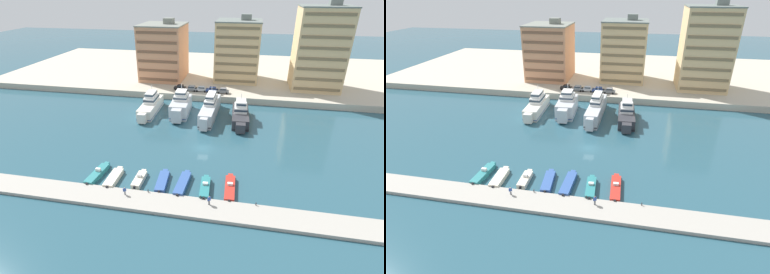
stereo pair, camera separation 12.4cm
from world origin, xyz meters
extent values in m
plane|color=#285160|center=(0.00, 0.00, 0.00)|extent=(400.00, 400.00, 0.00)
cube|color=#BCB29E|center=(0.00, 66.87, 1.06)|extent=(180.00, 70.00, 2.13)
cube|color=#A8A399|center=(0.00, -21.97, 0.32)|extent=(120.00, 5.23, 0.64)
cube|color=silver|center=(-19.20, 19.60, 1.57)|extent=(4.62, 15.53, 3.15)
cube|color=silver|center=(-18.94, 10.97, 1.65)|extent=(2.34, 2.14, 2.68)
cube|color=#334C7F|center=(-19.20, 19.60, 0.55)|extent=(4.66, 15.68, 0.24)
cube|color=white|center=(-19.23, 20.76, 4.00)|extent=(3.43, 6.57, 1.70)
cube|color=#233342|center=(-19.23, 20.76, 4.17)|extent=(3.47, 6.63, 0.61)
cube|color=white|center=(-19.23, 20.76, 5.50)|extent=(2.68, 5.12, 1.30)
cube|color=#233342|center=(-19.23, 20.76, 5.63)|extent=(2.71, 5.17, 0.47)
cylinder|color=silver|center=(-19.26, 21.73, 7.05)|extent=(0.16, 0.16, 1.80)
cube|color=silver|center=(-19.45, 27.75, 0.87)|extent=(3.55, 1.01, 0.20)
cube|color=silver|center=(-9.89, 20.14, 2.19)|extent=(5.59, 12.37, 4.38)
cube|color=silver|center=(-9.53, 12.96, 2.30)|extent=(2.87, 2.63, 3.73)
cube|color=#334C7F|center=(-9.89, 20.14, 0.77)|extent=(5.65, 12.49, 0.24)
cube|color=white|center=(-9.94, 21.05, 5.09)|extent=(4.14, 5.28, 1.41)
cube|color=#233342|center=(-9.94, 21.05, 5.23)|extent=(4.20, 5.34, 0.51)
cube|color=white|center=(-9.94, 21.05, 6.39)|extent=(3.23, 4.12, 1.21)
cube|color=#233342|center=(-9.94, 21.05, 6.51)|extent=(3.27, 4.16, 0.44)
cylinder|color=silver|center=(-9.97, 21.81, 7.90)|extent=(0.16, 0.16, 1.80)
cube|color=silver|center=(-10.22, 26.65, 1.21)|extent=(4.28, 1.11, 0.20)
cube|color=silver|center=(-1.02, 19.48, 2.00)|extent=(4.19, 18.99, 4.00)
cube|color=silver|center=(-1.27, 9.18, 2.10)|extent=(2.10, 1.92, 3.40)
cube|color=black|center=(-1.02, 19.48, 0.70)|extent=(4.23, 19.18, 0.24)
cube|color=white|center=(-0.98, 20.89, 4.72)|extent=(3.10, 8.01, 1.44)
cube|color=#233342|center=(-0.98, 20.89, 4.87)|extent=(3.14, 8.09, 0.52)
cube|color=white|center=(-0.98, 20.89, 6.06)|extent=(2.42, 6.25, 1.22)
cube|color=#233342|center=(-0.98, 20.89, 6.18)|extent=(2.45, 6.31, 0.44)
cylinder|color=silver|center=(-0.95, 22.08, 7.57)|extent=(0.16, 0.16, 1.80)
cube|color=silver|center=(-0.77, 29.38, 1.10)|extent=(3.19, 0.98, 0.20)
cube|color=#333338|center=(7.89, 17.78, 1.44)|extent=(5.28, 13.95, 2.88)
cube|color=#333338|center=(8.33, 9.91, 1.51)|extent=(2.61, 2.40, 2.45)
cube|color=black|center=(7.89, 17.78, 0.50)|extent=(5.33, 14.09, 0.24)
cube|color=white|center=(7.83, 18.81, 3.67)|extent=(3.84, 5.95, 1.58)
cube|color=#233342|center=(7.83, 18.81, 3.83)|extent=(3.89, 6.01, 0.57)
cube|color=white|center=(7.83, 18.81, 5.19)|extent=(3.00, 4.64, 1.45)
cube|color=#233342|center=(7.83, 18.81, 5.33)|extent=(3.04, 4.69, 0.52)
cylinder|color=silver|center=(7.79, 19.67, 6.81)|extent=(0.16, 0.16, 1.80)
cube|color=#333338|center=(7.48, 25.08, 0.79)|extent=(3.89, 1.11, 0.20)
cube|color=teal|center=(-19.13, -15.80, 0.50)|extent=(2.26, 7.25, 1.01)
cube|color=teal|center=(-18.87, -11.87, 0.50)|extent=(1.04, 0.87, 0.86)
cube|color=silver|center=(-19.09, -15.26, 1.31)|extent=(1.03, 0.66, 0.60)
cube|color=#283847|center=(-19.08, -14.98, 1.40)|extent=(0.90, 0.14, 0.36)
cube|color=black|center=(-19.37, -19.54, 0.65)|extent=(0.38, 0.30, 0.60)
cube|color=beige|center=(-15.29, -16.52, 0.50)|extent=(2.20, 6.11, 1.00)
cube|color=beige|center=(-15.39, -13.10, 0.50)|extent=(1.13, 0.94, 0.85)
cube|color=black|center=(-15.19, -19.72, 0.65)|extent=(0.37, 0.29, 0.60)
cube|color=beige|center=(-10.13, -15.98, 0.48)|extent=(1.81, 5.19, 0.97)
cube|color=beige|center=(-10.19, -13.06, 0.48)|extent=(0.95, 0.79, 0.82)
cube|color=silver|center=(-10.14, -15.59, 1.23)|extent=(0.95, 0.62, 0.54)
cube|color=#283847|center=(-10.14, -15.31, 1.32)|extent=(0.86, 0.10, 0.32)
cube|color=black|center=(-10.08, -18.74, 0.63)|extent=(0.37, 0.29, 0.60)
cube|color=#33569E|center=(-5.48, -15.75, 0.46)|extent=(2.53, 6.68, 0.92)
cube|color=#33569E|center=(-5.84, -12.13, 0.46)|extent=(1.12, 0.95, 0.78)
cube|color=black|center=(-5.14, -19.18, 0.61)|extent=(0.39, 0.31, 0.60)
cube|color=#33569E|center=(-1.44, -15.84, 0.52)|extent=(2.13, 7.31, 1.03)
cube|color=#33569E|center=(-1.30, -11.84, 0.52)|extent=(1.06, 0.88, 0.88)
cube|color=black|center=(-1.57, -19.65, 0.67)|extent=(0.37, 0.29, 0.60)
cube|color=teal|center=(3.03, -16.31, 0.53)|extent=(2.21, 6.38, 1.06)
cube|color=teal|center=(2.77, -12.84, 0.53)|extent=(1.02, 0.86, 0.90)
cube|color=silver|center=(2.99, -15.84, 1.29)|extent=(1.00, 0.67, 0.45)
cube|color=#283847|center=(2.97, -15.56, 1.35)|extent=(0.88, 0.14, 0.27)
cube|color=black|center=(3.27, -19.62, 0.68)|extent=(0.38, 0.31, 0.60)
cube|color=red|center=(7.62, -15.39, 0.44)|extent=(2.16, 7.66, 0.88)
cube|color=red|center=(7.45, -11.23, 0.44)|extent=(1.05, 0.88, 0.75)
cube|color=silver|center=(7.60, -14.82, 1.11)|extent=(1.04, 0.64, 0.45)
cube|color=#283847|center=(7.59, -14.54, 1.18)|extent=(0.93, 0.12, 0.27)
cube|color=black|center=(7.78, -19.36, 0.59)|extent=(0.37, 0.29, 0.60)
cube|color=black|center=(-13.91, 36.29, 2.85)|extent=(4.10, 1.70, 0.80)
cube|color=black|center=(-13.76, 36.29, 3.59)|extent=(2.10, 1.56, 0.68)
cube|color=#1E2833|center=(-13.76, 36.29, 3.59)|extent=(2.06, 1.58, 0.37)
cylinder|color=black|center=(-15.26, 35.44, 2.45)|extent=(0.64, 0.22, 0.64)
cylinder|color=black|center=(-15.26, 37.14, 2.45)|extent=(0.64, 0.22, 0.64)
cylinder|color=black|center=(-12.56, 35.44, 2.45)|extent=(0.64, 0.22, 0.64)
cylinder|color=black|center=(-12.56, 37.14, 2.45)|extent=(0.64, 0.22, 0.64)
cube|color=slate|center=(-9.89, 35.96, 2.85)|extent=(4.14, 1.79, 0.80)
cube|color=slate|center=(-9.74, 35.96, 3.59)|extent=(2.13, 1.61, 0.68)
cube|color=#1E2833|center=(-9.74, 35.96, 3.59)|extent=(2.09, 1.62, 0.37)
cylinder|color=black|center=(-11.25, 35.14, 2.45)|extent=(0.64, 0.23, 0.64)
cylinder|color=black|center=(-11.22, 36.84, 2.45)|extent=(0.64, 0.23, 0.64)
cylinder|color=black|center=(-8.55, 35.08, 2.45)|extent=(0.64, 0.23, 0.64)
cylinder|color=black|center=(-8.52, 36.78, 2.45)|extent=(0.64, 0.23, 0.64)
cube|color=#B7BCC1|center=(-6.41, 36.02, 2.85)|extent=(4.15, 1.83, 0.80)
cube|color=#B7BCC1|center=(-6.26, 36.02, 3.59)|extent=(2.15, 1.62, 0.68)
cube|color=#1E2833|center=(-6.26, 36.02, 3.59)|extent=(2.11, 1.64, 0.37)
cylinder|color=black|center=(-7.74, 35.13, 2.45)|extent=(0.65, 0.24, 0.64)
cylinder|color=black|center=(-7.79, 36.83, 2.45)|extent=(0.65, 0.24, 0.64)
cylinder|color=black|center=(-5.04, 35.21, 2.45)|extent=(0.65, 0.24, 0.64)
cylinder|color=black|center=(-5.09, 36.91, 2.45)|extent=(0.65, 0.24, 0.64)
cube|color=#28428E|center=(-2.59, 35.92, 2.85)|extent=(4.10, 1.70, 0.80)
cube|color=#28428E|center=(-2.44, 35.92, 3.59)|extent=(2.10, 1.56, 0.68)
cube|color=#1E2833|center=(-2.44, 35.92, 3.59)|extent=(2.06, 1.58, 0.37)
cylinder|color=black|center=(-3.94, 35.07, 2.45)|extent=(0.64, 0.22, 0.64)
cylinder|color=black|center=(-3.94, 36.77, 2.45)|extent=(0.64, 0.22, 0.64)
cylinder|color=black|center=(-1.24, 35.07, 2.45)|extent=(0.64, 0.22, 0.64)
cylinder|color=black|center=(-1.24, 36.77, 2.45)|extent=(0.64, 0.22, 0.64)
cube|color=slate|center=(1.14, 35.52, 2.85)|extent=(4.14, 1.79, 0.80)
cube|color=slate|center=(1.29, 35.51, 3.59)|extent=(2.14, 1.61, 0.68)
cube|color=#1E2833|center=(1.29, 35.51, 3.59)|extent=(2.09, 1.62, 0.37)
cylinder|color=black|center=(-0.22, 34.70, 2.45)|extent=(0.64, 0.23, 0.64)
cylinder|color=black|center=(-0.19, 36.40, 2.45)|extent=(0.64, 0.23, 0.64)
cylinder|color=black|center=(2.47, 34.63, 2.45)|extent=(0.64, 0.23, 0.64)
cylinder|color=black|center=(2.51, 36.33, 2.45)|extent=(0.64, 0.23, 0.64)
cube|color=tan|center=(-23.37, 50.52, 11.99)|extent=(15.80, 17.31, 19.73)
cube|color=brown|center=(-23.37, 41.77, 3.77)|extent=(14.54, 0.24, 0.90)
cube|color=brown|center=(-23.37, 41.77, 7.06)|extent=(14.54, 0.24, 0.90)
cube|color=brown|center=(-23.37, 41.77, 10.35)|extent=(14.54, 0.24, 0.90)
cube|color=brown|center=(-23.37, 41.77, 13.64)|extent=(14.54, 0.24, 0.90)
cube|color=brown|center=(-23.37, 41.77, 16.92)|extent=(14.54, 0.24, 0.90)
cube|color=brown|center=(-23.37, 41.77, 20.21)|extent=(14.54, 0.24, 0.90)
cube|color=gray|center=(-23.37, 50.52, 22.06)|extent=(16.12, 17.65, 0.40)
cube|color=gray|center=(-21.00, 50.52, 23.26)|extent=(3.60, 3.20, 2.00)
cube|color=#E0BC84|center=(4.39, 53.37, 12.77)|extent=(15.82, 15.19, 21.28)
cube|color=#7B6748|center=(4.39, 45.68, 3.65)|extent=(14.55, 0.24, 0.90)
cube|color=#7B6748|center=(4.39, 45.68, 6.69)|extent=(14.55, 0.24, 0.90)
cube|color=#7B6748|center=(4.39, 45.68, 9.73)|extent=(14.55, 0.24, 0.90)
cube|color=#7B6748|center=(4.39, 45.68, 12.77)|extent=(14.55, 0.24, 0.90)
cube|color=#7B6748|center=(4.39, 45.68, 15.81)|extent=(14.55, 0.24, 0.90)
cube|color=#7B6748|center=(4.39, 45.68, 18.85)|extent=(14.55, 0.24, 0.90)
cube|color=#7B6748|center=(4.39, 45.68, 21.89)|extent=(14.55, 0.24, 0.90)
cube|color=slate|center=(4.39, 53.37, 23.61)|extent=(16.14, 15.49, 0.40)
cube|color=slate|center=(6.76, 53.37, 24.81)|extent=(3.60, 3.20, 2.00)
cube|color=#E0BC84|center=(31.85, 47.81, 15.44)|extent=(16.03, 14.63, 26.63)
cube|color=#7B6748|center=(31.85, 40.39, 3.79)|extent=(14.75, 0.24, 0.90)
cube|color=#7B6748|center=(31.85, 40.39, 7.12)|extent=(14.75, 0.24, 0.90)
cube|color=#7B6748|center=(31.85, 40.39, 10.45)|extent=(14.75, 0.24, 0.90)
cube|color=#7B6748|center=(31.85, 40.39, 13.78)|extent=(14.75, 0.24, 0.90)
cube|color=#7B6748|center=(31.85, 40.39, 17.11)|extent=(14.75, 0.24, 0.90)
cube|color=#7B6748|center=(31.85, 40.39, 20.43)|extent=(14.75, 0.24, 0.90)
cube|color=#7B6748|center=(31.85, 40.39, 23.76)|extent=(14.75, 0.24, 0.90)
cube|color=#7B6748|center=(31.85, 40.39, 27.09)|extent=(14.75, 0.24, 0.90)
cube|color=slate|center=(31.85, 47.81, 28.96)|extent=(16.35, 14.93, 0.40)
cube|color=slate|center=(34.25, 47.81, 30.16)|extent=(3.60, 3.20, 2.00)
cylinder|color=#4C515B|center=(-11.03, -21.11, 1.02)|extent=(0.12, 0.12, 0.77)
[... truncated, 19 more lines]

